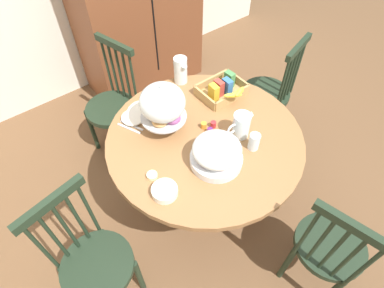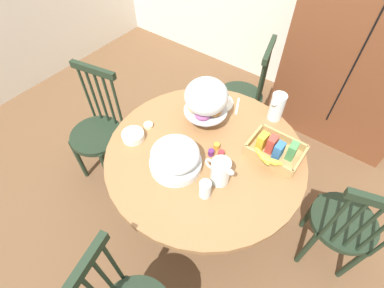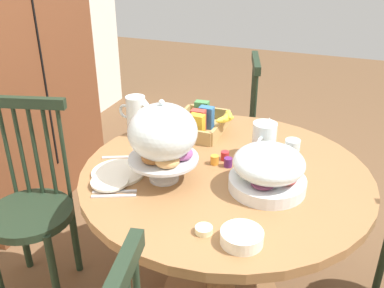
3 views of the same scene
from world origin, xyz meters
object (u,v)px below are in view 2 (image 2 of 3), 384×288
windsor_chair_far_side (99,133)px  fruit_platter_covered (175,157)px  windsor_chair_by_cabinet (344,225)px  china_plate_large (218,103)px  cereal_basket (275,150)px  butter_dish (148,125)px  wooden_armoire (373,33)px  orange_juice_pitcher (220,172)px  china_plate_small (206,97)px  milk_pitcher (277,108)px  windsor_chair_facing_door (242,97)px  pastry_stand_with_dome (206,98)px  dining_table (204,171)px  drinking_glass (205,189)px  cereal_bowl (133,136)px

windsor_chair_far_side → fruit_platter_covered: bearing=-2.8°
windsor_chair_by_cabinet → windsor_chair_far_side: size_ratio=1.00×
fruit_platter_covered → china_plate_large: bearing=99.8°
cereal_basket → butter_dish: cereal_basket is taller
wooden_armoire → orange_juice_pitcher: size_ratio=10.43×
windsor_chair_far_side → wooden_armoire: bearing=51.2°
china_plate_large → china_plate_small: china_plate_small is taller
windsor_chair_far_side → china_plate_small: windsor_chair_far_side is taller
milk_pitcher → windsor_chair_facing_door: bearing=138.3°
orange_juice_pitcher → butter_dish: (-0.60, 0.07, -0.06)m
wooden_armoire → cereal_basket: 1.34m
windsor_chair_far_side → cereal_basket: windsor_chair_far_side is taller
windsor_chair_far_side → cereal_basket: 1.33m
wooden_armoire → pastry_stand_with_dome: wooden_armoire is taller
dining_table → windsor_chair_far_side: size_ratio=1.24×
china_plate_large → china_plate_small: bearing=-171.9°
china_plate_large → windsor_chair_facing_door: bearing=93.6°
dining_table → drinking_glass: bearing=-55.5°
fruit_platter_covered → cereal_bowl: 0.35m
windsor_chair_facing_door → butter_dish: (-0.21, -0.93, 0.30)m
windsor_chair_facing_door → milk_pitcher: 0.67m
windsor_chair_by_cabinet → windsor_chair_far_side: bearing=-168.0°
dining_table → windsor_chair_by_cabinet: windsor_chair_by_cabinet is taller
dining_table → drinking_glass: size_ratio=11.03×
china_plate_small → milk_pitcher: bearing=14.4°
windsor_chair_far_side → drinking_glass: bearing=-5.0°
fruit_platter_covered → cereal_bowl: fruit_platter_covered is taller
windsor_chair_facing_door → china_plate_small: 0.58m
orange_juice_pitcher → china_plate_large: size_ratio=0.85×
wooden_armoire → windsor_chair_by_cabinet: bearing=-72.6°
cereal_bowl → drinking_glass: (0.59, -0.06, 0.03)m
wooden_armoire → windsor_chair_far_side: size_ratio=2.01×
wooden_armoire → drinking_glass: bearing=-99.5°
windsor_chair_far_side → china_plate_large: 0.95m
windsor_chair_far_side → windsor_chair_facing_door: bearing=56.5°
windsor_chair_by_cabinet → orange_juice_pitcher: bearing=-153.8°
windsor_chair_far_side → fruit_platter_covered: windsor_chair_far_side is taller
windsor_chair_facing_door → fruit_platter_covered: size_ratio=3.25×
milk_pitcher → drinking_glass: (-0.03, -0.76, -0.03)m
windsor_chair_far_side → pastry_stand_with_dome: 0.96m
fruit_platter_covered → pastry_stand_with_dome: bearing=100.6°
wooden_armoire → drinking_glass: wooden_armoire is taller
wooden_armoire → dining_table: wooden_armoire is taller
dining_table → windsor_chair_facing_door: windsor_chair_facing_door is taller
windsor_chair_facing_door → fruit_platter_covered: windsor_chair_facing_door is taller
milk_pitcher → pastry_stand_with_dome: bearing=-139.3°
windsor_chair_facing_door → windsor_chair_far_side: (-0.69, -1.03, 0.00)m
windsor_chair_facing_door → milk_pitcher: (0.41, -0.37, 0.38)m
cereal_basket → drinking_glass: 0.50m
orange_juice_pitcher → cereal_bowl: 0.61m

